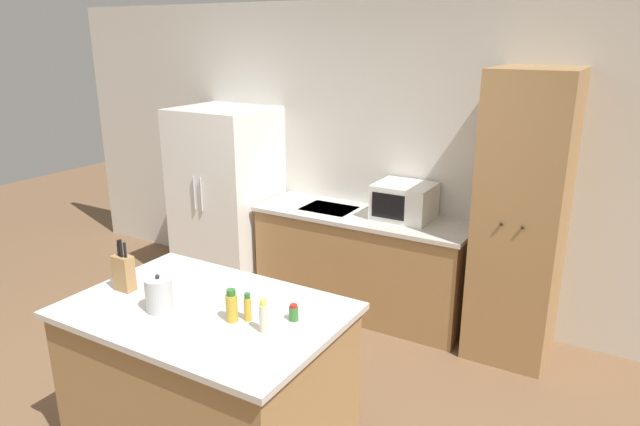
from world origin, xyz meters
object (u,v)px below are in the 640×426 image
kettle (159,294)px  spice_bottle_tall_dark (264,317)px  microwave (404,201)px  pantry_cabinet (522,219)px  spice_bottle_short_red (294,313)px  knife_block (124,272)px  spice_bottle_green_herb (232,306)px  refrigerator (227,198)px  spice_bottle_amber_oil (248,308)px

kettle → spice_bottle_tall_dark: bearing=8.5°
microwave → pantry_cabinet: bearing=-5.4°
pantry_cabinet → spice_bottle_short_red: pantry_cabinet is taller
microwave → spice_bottle_tall_dark: bearing=-86.3°
microwave → spice_bottle_tall_dark: size_ratio=2.59×
knife_block → spice_bottle_green_herb: bearing=1.5°
pantry_cabinet → spice_bottle_green_herb: 2.27m
knife_block → spice_bottle_green_herb: size_ratio=1.79×
knife_block → spice_bottle_short_red: (1.04, 0.19, -0.07)m
refrigerator → spice_bottle_tall_dark: bearing=-46.8°
knife_block → spice_bottle_short_red: knife_block is taller
microwave → knife_block: (-0.84, -2.15, -0.01)m
pantry_cabinet → spice_bottle_short_red: (-0.74, -1.87, -0.10)m
knife_block → spice_bottle_green_herb: knife_block is taller
refrigerator → spice_bottle_short_red: (1.93, -1.81, 0.11)m
pantry_cabinet → spice_bottle_amber_oil: bearing=-115.3°
kettle → spice_bottle_amber_oil: bearing=17.3°
microwave → spice_bottle_green_herb: 2.13m
microwave → spice_bottle_tall_dark: 2.14m
pantry_cabinet → spice_bottle_short_red: bearing=-111.5°
refrigerator → spice_bottle_tall_dark: refrigerator is taller
pantry_cabinet → microwave: 0.94m
spice_bottle_tall_dark → spice_bottle_green_herb: bearing=177.4°
spice_bottle_tall_dark → spice_bottle_short_red: 0.19m
spice_bottle_green_herb → spice_bottle_tall_dark: bearing=-2.6°
spice_bottle_amber_oil → spice_bottle_green_herb: spice_bottle_green_herb is taller
spice_bottle_amber_oil → kettle: (-0.47, -0.15, 0.02)m
knife_block → refrigerator: bearing=114.0°
knife_block → spice_bottle_tall_dark: bearing=0.6°
microwave → spice_bottle_short_red: 1.97m
knife_block → spice_bottle_tall_dark: size_ratio=1.78×
refrigerator → kettle: 2.43m
spice_bottle_short_red → kettle: size_ratio=0.43×
refrigerator → spice_bottle_short_red: 2.64m
spice_bottle_tall_dark → refrigerator: bearing=133.2°
kettle → refrigerator: bearing=121.0°
knife_block → kettle: (0.36, -0.08, -0.02)m
spice_bottle_short_red → kettle: (-0.68, -0.27, 0.05)m
spice_bottle_amber_oil → spice_bottle_green_herb: bearing=-144.6°
pantry_cabinet → spice_bottle_tall_dark: 2.20m
refrigerator → knife_block: size_ratio=5.35×
refrigerator → pantry_cabinet: size_ratio=0.80×
knife_block → spice_bottle_tall_dark: knife_block is taller
spice_bottle_short_red → kettle: bearing=-158.4°
knife_block → microwave: bearing=68.7°
microwave → spice_bottle_green_herb: size_ratio=2.59×
refrigerator → knife_block: 2.19m
knife_block → spice_bottle_amber_oil: 0.84m
refrigerator → microwave: refrigerator is taller
pantry_cabinet → knife_block: pantry_cabinet is taller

